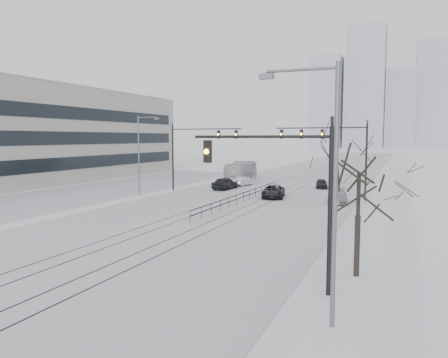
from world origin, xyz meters
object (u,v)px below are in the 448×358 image
at_px(sedan_nb_front, 273,192).
at_px(box_truck, 241,172).
at_px(sedan_sb_inner, 225,183).
at_px(sedan_nb_right, 338,196).
at_px(sedan_sb_outer, 244,181).
at_px(traffic_mast_near, 291,186).
at_px(bare_tree, 359,183).
at_px(sedan_nb_far, 322,184).

relative_size(sedan_nb_front, box_truck, 0.45).
xyz_separation_m(sedan_sb_inner, box_truck, (-1.35, 9.67, 0.71)).
xyz_separation_m(sedan_sb_inner, sedan_nb_right, (14.90, -6.45, -0.12)).
bearing_deg(sedan_sb_inner, sedan_nb_right, 160.83).
bearing_deg(sedan_nb_right, sedan_sb_inner, 149.73).
bearing_deg(sedan_sb_outer, sedan_nb_front, 135.72).
distance_m(traffic_mast_near, sedan_sb_inner, 37.50).
distance_m(sedan_nb_front, box_truck, 17.53).
height_order(bare_tree, sedan_nb_front, bare_tree).
relative_size(sedan_nb_right, sedan_nb_far, 1.30).
bearing_deg(traffic_mast_near, bare_tree, 51.24).
xyz_separation_m(bare_tree, sedan_nb_far, (-7.93, 36.36, -3.88)).
relative_size(traffic_mast_near, bare_tree, 1.15).
bearing_deg(box_truck, sedan_nb_far, 156.71).
distance_m(sedan_sb_inner, sedan_sb_outer, 5.02).
xyz_separation_m(bare_tree, sedan_nb_front, (-11.20, 25.17, -3.81)).
distance_m(sedan_sb_inner, box_truck, 9.79).
bearing_deg(sedan_sb_inner, bare_tree, 126.37).
relative_size(traffic_mast_near, sedan_sb_outer, 1.81).
height_order(sedan_sb_outer, sedan_nb_front, sedan_nb_front).
relative_size(sedan_nb_front, sedan_nb_right, 1.05).
bearing_deg(bare_tree, sedan_sb_inner, 122.14).
distance_m(bare_tree, sedan_nb_far, 37.42).
relative_size(sedan_sb_outer, box_truck, 0.36).
bearing_deg(sedan_nb_far, traffic_mast_near, -93.96).
relative_size(traffic_mast_near, box_truck, 0.65).
bearing_deg(sedan_nb_front, traffic_mast_near, -83.69).
distance_m(sedan_sb_outer, sedan_nb_right, 18.17).
xyz_separation_m(sedan_sb_outer, sedan_nb_front, (7.12, -10.17, 0.04)).
height_order(sedan_sb_outer, box_truck, box_truck).
relative_size(sedan_sb_inner, sedan_nb_front, 0.95).
distance_m(sedan_sb_outer, box_truck, 5.23).
xyz_separation_m(sedan_sb_outer, box_truck, (-2.12, 4.70, 0.86)).
relative_size(traffic_mast_near, sedan_nb_front, 1.43).
bearing_deg(box_truck, sedan_nb_front, 114.94).
height_order(sedan_nb_front, sedan_nb_far, sedan_nb_front).
relative_size(bare_tree, sedan_nb_right, 1.31).
bearing_deg(sedan_nb_far, bare_tree, -89.64).
height_order(bare_tree, sedan_nb_far, bare_tree).
xyz_separation_m(traffic_mast_near, box_truck, (-18.02, 43.04, -3.06)).
xyz_separation_m(bare_tree, sedan_sb_inner, (-19.08, 30.37, -3.70)).
height_order(sedan_sb_inner, sedan_nb_right, sedan_sb_inner).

